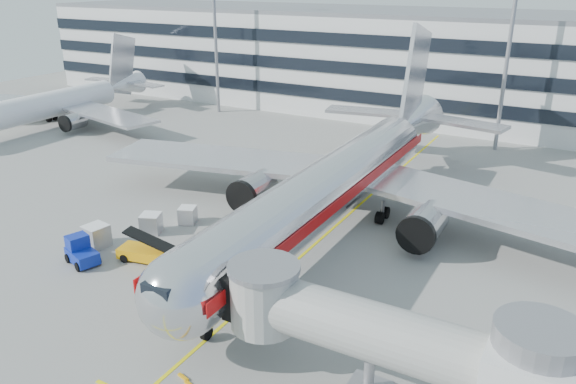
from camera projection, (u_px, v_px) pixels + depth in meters
The scene contains 14 objects.
ground at pixel (273, 281), 40.85m from camera, with size 180.00×180.00×0.00m, color gray.
lead_in_line at pixel (331, 230), 48.98m from camera, with size 0.25×70.00×0.01m, color yellow.
main_jet at pixel (341, 178), 48.84m from camera, with size 50.95×48.70×16.06m.
jet_bridge at pixel (404, 347), 27.41m from camera, with size 17.80×4.50×7.00m.
terminal at pixel (466, 66), 85.17m from camera, with size 150.00×24.25×15.60m.
light_mast_west at pixel (215, 16), 85.49m from camera, with size 2.40×1.20×25.45m.
light_mast_centre at pixel (512, 28), 65.99m from camera, with size 2.40×1.20×25.45m.
second_jet at pixel (50, 104), 81.36m from camera, with size 38.21×36.52×12.04m.
belt_loader at pixel (150, 253), 43.44m from camera, with size 5.35×2.73×2.50m.
baggage_tug at pixel (81, 252), 43.13m from camera, with size 3.24×2.56×2.15m.
cargo_container_left at pixel (151, 223), 48.18m from camera, with size 2.11×2.11×1.71m.
cargo_container_right at pixel (188, 215), 50.05m from camera, with size 1.87×1.87×1.53m.
cargo_container_front at pixel (97, 236), 45.76m from camera, with size 1.98×1.98×1.84m.
ramp_worker at pixel (199, 269), 40.52m from camera, with size 0.70×0.46×1.91m, color #7FDA17.
Camera 1 is at (18.32, -30.65, 20.89)m, focal length 35.00 mm.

